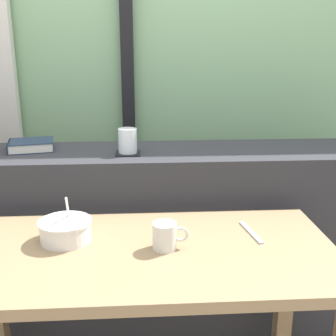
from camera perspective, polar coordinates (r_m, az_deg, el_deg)
The scene contains 10 objects.
outdoor_backdrop at distance 2.42m, azimuth -4.31°, elevation 18.44°, with size 4.80×0.08×2.80m, color #8EBC89.
window_divider_post at distance 2.35m, azimuth -5.68°, elevation 16.03°, with size 0.07×0.05×2.60m, color black.
dark_console_ledge at distance 1.92m, azimuth -3.90°, elevation -10.56°, with size 2.80×0.39×0.89m, color #2D2D33.
breakfast_table at distance 1.36m, azimuth -3.57°, elevation -15.54°, with size 1.22×0.58×0.71m.
coaster_square at distance 1.72m, azimuth -5.54°, elevation 2.05°, with size 0.10×0.10×0.01m, color black.
juice_glass at distance 1.71m, azimuth -5.59°, elevation 3.64°, with size 0.08×0.08×0.10m.
closed_book at distance 1.87m, azimuth -18.44°, elevation 3.00°, with size 0.21×0.19×0.04m.
soup_bowl at distance 1.39m, azimuth -13.96°, elevation -8.33°, with size 0.17×0.17×0.16m.
fork_utensil at distance 1.44m, azimuth 11.38°, elevation -8.67°, with size 0.02×0.17×0.01m, color silver.
ceramic_mug at distance 1.29m, azimuth -0.35°, elevation -9.44°, with size 0.11×0.08×0.08m.
Camera 1 is at (0.02, -1.16, 1.31)m, focal length 44.16 mm.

